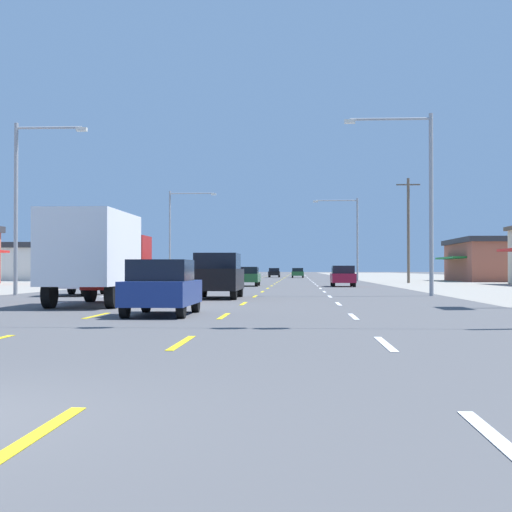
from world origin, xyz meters
name	(u,v)px	position (x,y,z in m)	size (l,w,h in m)	color
ground_plane	(258,283)	(0.00, 66.00, 0.00)	(572.00, 572.00, 0.00)	#4C4C4F
lot_apron_left	(3,282)	(-24.75, 66.00, 0.00)	(28.00, 440.00, 0.01)	gray
lane_markings	(272,278)	(0.00, 104.50, 0.01)	(10.64, 227.60, 0.01)	white
signal_span_wire	(151,63)	(0.35, 11.31, 6.06)	(25.48, 0.53, 9.95)	brown
hatchback_center_turn_nearest	(162,287)	(0.00, 14.82, 0.78)	(1.72, 3.90, 1.54)	navy
box_truck_inner_left_near	(98,254)	(-3.31, 20.47, 1.84)	(2.40, 7.20, 3.23)	red
suv_center_turn_mid	(218,275)	(0.24, 27.25, 1.03)	(1.98, 4.90, 1.98)	black
suv_far_left_midfar	(78,274)	(-6.99, 30.63, 1.03)	(1.98, 4.90, 1.98)	silver
hatchback_far_right_far	(343,276)	(7.07, 50.15, 0.78)	(1.72, 3.90, 1.54)	maroon
sedan_center_turn_farther	(247,276)	(-0.06, 51.46, 0.76)	(1.80, 4.50, 1.46)	#235B2D
hatchback_far_left_farthest	(166,275)	(-6.88, 54.64, 0.78)	(1.72, 3.90, 1.54)	navy
sedan_far_left_distant_a	(200,274)	(-7.25, 79.50, 0.76)	(1.80, 4.50, 1.46)	white
sedan_inner_right_distant_b	(298,273)	(3.74, 107.73, 0.76)	(1.80, 4.50, 1.46)	#235B2D
sedan_center_turn_distant_c	(274,273)	(0.03, 114.48, 0.76)	(1.80, 4.50, 1.46)	black
storefront_left_row_2	(28,262)	(-27.57, 80.56, 2.12)	(15.56, 14.08, 4.20)	silver
storefront_right_row_2	(495,260)	(24.87, 76.72, 2.31)	(9.82, 14.71, 4.56)	#A35642
streetlight_left_row_0	(24,195)	(-9.77, 30.70, 4.95)	(3.64, 0.26, 8.52)	gray
streetlight_right_row_0	(421,189)	(9.68, 30.70, 5.15)	(4.24, 0.26, 8.77)	gray
streetlight_left_row_1	(175,228)	(-9.57, 75.96, 5.78)	(5.14, 0.26, 9.78)	gray
streetlight_right_row_1	(352,232)	(9.58, 75.96, 5.30)	(4.83, 0.26, 8.93)	gray
utility_pole_right_row_1	(408,228)	(14.01, 65.03, 5.06)	(2.20, 0.26, 9.73)	brown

